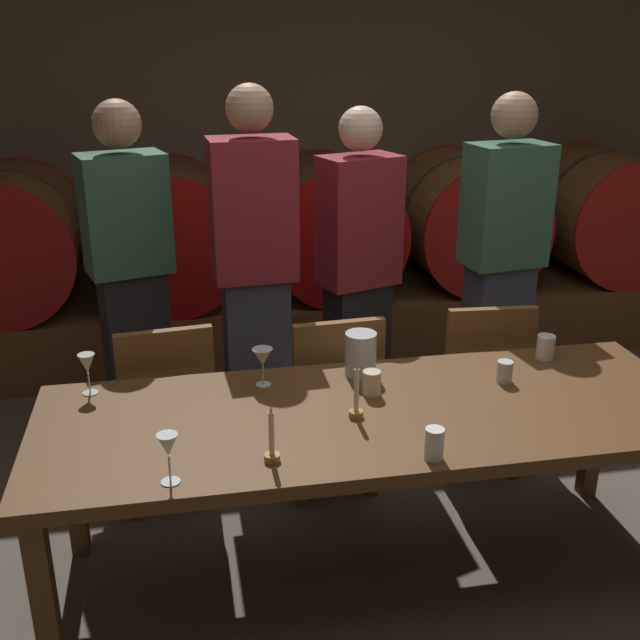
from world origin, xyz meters
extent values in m
plane|color=brown|center=(0.00, 0.00, 0.00)|extent=(7.89, 7.89, 0.00)
cube|color=brown|center=(0.00, 2.76, 1.36)|extent=(6.07, 0.24, 2.73)
cube|color=brown|center=(0.00, 2.21, 0.21)|extent=(5.46, 0.90, 0.41)
cylinder|color=brown|center=(-1.93, 2.21, 0.83)|extent=(0.84, 0.83, 0.84)
cylinder|color=#9E1411|center=(-1.93, 2.64, 0.83)|extent=(0.85, 0.03, 0.85)
cylinder|color=#2D2D33|center=(-1.93, 2.21, 0.83)|extent=(0.84, 0.04, 0.84)
cylinder|color=#513319|center=(-0.98, 2.21, 0.83)|extent=(0.84, 0.83, 0.84)
cylinder|color=maroon|center=(-0.98, 1.78, 0.83)|extent=(0.85, 0.03, 0.85)
cylinder|color=maroon|center=(-0.98, 2.64, 0.83)|extent=(0.85, 0.03, 0.85)
cylinder|color=#2D2D33|center=(-0.98, 2.21, 0.83)|extent=(0.84, 0.04, 0.84)
cylinder|color=#513319|center=(0.01, 2.21, 0.83)|extent=(0.84, 0.83, 0.84)
cylinder|color=maroon|center=(0.01, 1.78, 0.83)|extent=(0.85, 0.03, 0.85)
cylinder|color=maroon|center=(0.01, 2.64, 0.83)|extent=(0.85, 0.03, 0.85)
cylinder|color=#2D2D33|center=(0.01, 2.21, 0.83)|extent=(0.84, 0.04, 0.84)
cylinder|color=brown|center=(0.94, 2.21, 0.83)|extent=(0.84, 0.83, 0.84)
cylinder|color=#9E1411|center=(0.94, 1.78, 0.83)|extent=(0.85, 0.03, 0.85)
cylinder|color=#9E1411|center=(0.94, 2.64, 0.83)|extent=(0.85, 0.03, 0.85)
cylinder|color=#2D2D33|center=(0.94, 2.21, 0.83)|extent=(0.84, 0.04, 0.84)
cylinder|color=brown|center=(1.93, 2.21, 0.83)|extent=(0.84, 0.83, 0.84)
cylinder|color=#B21C16|center=(1.93, 1.78, 0.83)|extent=(0.85, 0.03, 0.85)
cylinder|color=#B21C16|center=(1.93, 2.64, 0.83)|extent=(0.85, 0.03, 0.85)
cylinder|color=#2D2D33|center=(1.93, 2.21, 0.83)|extent=(0.84, 0.04, 0.84)
cube|color=brown|center=(-0.28, -0.13, 0.71)|extent=(2.42, 0.87, 0.05)
cube|color=brown|center=(-1.42, -0.51, 0.34)|extent=(0.07, 0.07, 0.68)
cube|color=brown|center=(-1.42, 0.24, 0.34)|extent=(0.07, 0.07, 0.68)
cube|color=brown|center=(0.85, 0.24, 0.34)|extent=(0.07, 0.07, 0.68)
cube|color=brown|center=(-1.05, 0.61, 0.44)|extent=(0.44, 0.44, 0.04)
cube|color=brown|center=(-1.02, 0.43, 0.67)|extent=(0.40, 0.09, 0.42)
cube|color=brown|center=(-0.90, 0.80, 0.21)|extent=(0.05, 0.05, 0.42)
cube|color=brown|center=(-1.23, 0.76, 0.21)|extent=(0.05, 0.05, 0.42)
cube|color=brown|center=(-0.86, 0.46, 0.21)|extent=(0.05, 0.05, 0.42)
cube|color=brown|center=(-1.19, 0.42, 0.21)|extent=(0.05, 0.05, 0.42)
cube|color=brown|center=(-0.31, 0.57, 0.44)|extent=(0.43, 0.43, 0.04)
cube|color=brown|center=(-0.30, 0.39, 0.67)|extent=(0.40, 0.07, 0.42)
cube|color=brown|center=(-0.15, 0.75, 0.21)|extent=(0.05, 0.05, 0.42)
cube|color=brown|center=(-0.49, 0.73, 0.21)|extent=(0.05, 0.05, 0.42)
cube|color=brown|center=(-0.13, 0.41, 0.21)|extent=(0.05, 0.05, 0.42)
cube|color=brown|center=(-0.47, 0.39, 0.21)|extent=(0.05, 0.05, 0.42)
cube|color=brown|center=(0.41, 0.61, 0.44)|extent=(0.43, 0.43, 0.04)
cube|color=brown|center=(0.40, 0.43, 0.67)|extent=(0.40, 0.07, 0.42)
cube|color=brown|center=(0.60, 0.76, 0.21)|extent=(0.05, 0.05, 0.42)
cube|color=brown|center=(0.26, 0.79, 0.21)|extent=(0.05, 0.05, 0.42)
cube|color=brown|center=(0.57, 0.42, 0.21)|extent=(0.05, 0.05, 0.42)
cube|color=brown|center=(0.23, 0.45, 0.21)|extent=(0.05, 0.05, 0.42)
cube|color=black|center=(-1.17, 1.06, 0.47)|extent=(0.34, 0.28, 0.95)
cube|color=#336047|center=(-1.17, 1.06, 1.22)|extent=(0.43, 0.34, 0.56)
sphere|color=tan|center=(-1.17, 1.06, 1.63)|extent=(0.22, 0.22, 0.22)
cube|color=#33384C|center=(-0.60, 0.88, 0.47)|extent=(0.31, 0.22, 0.94)
cube|color=maroon|center=(-0.60, 0.88, 1.26)|extent=(0.39, 0.26, 0.64)
sphere|color=tan|center=(-0.60, 0.88, 1.70)|extent=(0.21, 0.21, 0.21)
cube|color=black|center=(-0.06, 1.08, 0.41)|extent=(0.35, 0.28, 0.81)
cube|color=maroon|center=(-0.06, 1.08, 1.13)|extent=(0.44, 0.35, 0.64)
sphere|color=beige|center=(-0.06, 1.08, 1.58)|extent=(0.21, 0.21, 0.21)
cube|color=#33384C|center=(0.62, 0.87, 0.47)|extent=(0.33, 0.24, 0.94)
cube|color=#336047|center=(0.62, 0.87, 1.23)|extent=(0.41, 0.30, 0.59)
sphere|color=tan|center=(0.62, 0.87, 1.65)|extent=(0.22, 0.22, 0.22)
cylinder|color=olive|center=(-0.69, -0.41, 0.75)|extent=(0.05, 0.05, 0.02)
cylinder|color=#EDE5CC|center=(-0.69, -0.41, 0.83)|extent=(0.02, 0.02, 0.15)
cone|color=yellow|center=(-0.69, -0.41, 0.92)|extent=(0.01, 0.01, 0.02)
cylinder|color=olive|center=(-0.36, -0.17, 0.75)|extent=(0.05, 0.05, 0.02)
cylinder|color=#EDE5CC|center=(-0.36, -0.17, 0.84)|extent=(0.02, 0.02, 0.16)
cone|color=yellow|center=(-0.36, -0.17, 0.93)|extent=(0.01, 0.01, 0.02)
cylinder|color=silver|center=(-0.26, 0.18, 0.82)|extent=(0.12, 0.12, 0.18)
cylinder|color=silver|center=(-1.30, 0.20, 0.74)|extent=(0.06, 0.06, 0.00)
cylinder|color=silver|center=(-1.30, 0.20, 0.78)|extent=(0.01, 0.01, 0.08)
cone|color=silver|center=(-1.30, 0.20, 0.86)|extent=(0.06, 0.06, 0.07)
cylinder|color=white|center=(-1.01, -0.47, 0.74)|extent=(0.06, 0.06, 0.00)
cylinder|color=white|center=(-1.01, -0.47, 0.78)|extent=(0.01, 0.01, 0.09)
cone|color=white|center=(-1.01, -0.47, 0.86)|extent=(0.06, 0.06, 0.07)
cylinder|color=silver|center=(-0.65, 0.15, 0.74)|extent=(0.06, 0.06, 0.00)
cylinder|color=silver|center=(-0.65, 0.15, 0.78)|extent=(0.01, 0.01, 0.08)
cone|color=silver|center=(-0.65, 0.15, 0.85)|extent=(0.08, 0.08, 0.07)
cylinder|color=beige|center=(-0.26, -0.01, 0.78)|extent=(0.07, 0.07, 0.09)
cylinder|color=white|center=(-0.18, -0.49, 0.79)|extent=(0.06, 0.06, 0.11)
cylinder|color=silver|center=(0.28, 0.01, 0.78)|extent=(0.06, 0.06, 0.09)
cylinder|color=white|center=(0.54, 0.19, 0.78)|extent=(0.08, 0.08, 0.10)
camera|label=1|loc=(-0.93, -2.52, 2.03)|focal=42.95mm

